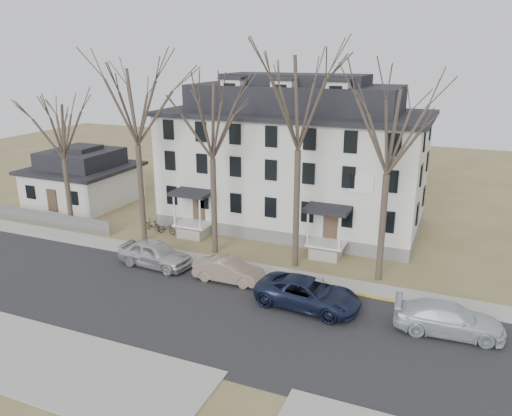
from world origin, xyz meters
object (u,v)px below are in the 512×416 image
at_px(small_house, 83,179).
at_px(car_tan, 229,271).
at_px(car_silver, 155,254).
at_px(tree_far_left, 135,102).
at_px(tree_mid_right, 390,126).
at_px(bicycle_left, 167,229).
at_px(tree_center, 299,96).
at_px(tree_mid_left, 212,116).
at_px(car_white, 449,320).
at_px(car_navy, 308,294).
at_px(bicycle_right, 153,225).
at_px(tree_bungalow, 61,128).
at_px(boarding_house, 293,160).

xyz_separation_m(small_house, car_tan, (19.98, -10.11, -1.53)).
distance_m(car_silver, car_tan, 5.50).
distance_m(tree_far_left, car_silver, 10.76).
xyz_separation_m(tree_mid_right, car_tan, (-8.52, -3.92, -8.88)).
relative_size(car_tan, bicycle_left, 2.66).
bearing_deg(tree_center, tree_mid_right, 0.00).
height_order(tree_mid_left, car_white, tree_mid_left).
relative_size(tree_far_left, car_white, 2.56).
distance_m(tree_mid_right, car_navy, 10.64).
height_order(car_white, bicycle_right, car_white).
height_order(small_house, tree_center, tree_center).
relative_size(tree_bungalow, car_silver, 2.11).
relative_size(car_navy, bicycle_right, 3.69).
height_order(boarding_house, tree_mid_right, tree_mid_right).
height_order(small_house, tree_mid_left, tree_mid_left).
relative_size(boarding_house, tree_far_left, 1.52).
distance_m(tree_far_left, bicycle_left, 10.10).
xyz_separation_m(small_house, car_silver, (14.48, -9.93, -1.38)).
bearing_deg(small_house, tree_mid_right, -12.27).
xyz_separation_m(car_silver, car_white, (18.33, -1.27, -0.10)).
height_order(car_tan, bicycle_left, car_tan).
height_order(tree_far_left, tree_mid_left, tree_far_left).
height_order(tree_mid_right, tree_bungalow, tree_mid_right).
distance_m(tree_mid_right, car_white, 11.02).
bearing_deg(tree_bungalow, car_tan, -13.77).
distance_m(tree_center, tree_bungalow, 19.23).
height_order(tree_mid_right, bicycle_right, tree_mid_right).
distance_m(small_house, car_tan, 22.45).
bearing_deg(boarding_house, tree_mid_right, -43.81).
bearing_deg(small_house, car_navy, -24.06).
distance_m(tree_mid_left, car_white, 18.79).
bearing_deg(car_white, car_tan, 80.01).
relative_size(small_house, car_navy, 1.48).
bearing_deg(tree_mid_left, car_tan, -52.72).
xyz_separation_m(car_silver, car_tan, (5.50, -0.18, -0.15)).
height_order(small_house, car_tan, small_house).
relative_size(small_house, tree_center, 0.59).
bearing_deg(tree_center, tree_mid_left, 180.00).
distance_m(car_white, bicycle_right, 23.52).
relative_size(car_silver, car_tan, 1.17).
bearing_deg(car_tan, car_navy, -104.24).
distance_m(boarding_house, bicycle_left, 11.48).
bearing_deg(tree_mid_left, car_silver, -123.97).
bearing_deg(bicycle_right, tree_bungalow, 115.94).
relative_size(boarding_house, tree_mid_right, 1.63).
xyz_separation_m(car_silver, bicycle_right, (-4.11, 5.76, -0.39)).
distance_m(tree_center, bicycle_right, 16.62).
height_order(tree_far_left, tree_center, tree_center).
bearing_deg(tree_bungalow, small_house, 122.84).
xyz_separation_m(boarding_house, tree_mid_right, (8.50, -8.15, 4.22)).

